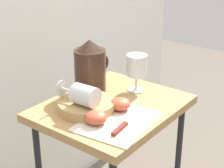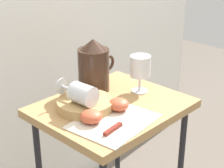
# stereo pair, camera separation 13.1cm
# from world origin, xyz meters

# --- Properties ---
(table) EXTENTS (0.52, 0.43, 0.72)m
(table) POSITION_xyz_m (0.00, 0.00, 0.64)
(table) COLOR #AD8451
(table) RESTS_ON ground_plane
(linen_napkin) EXTENTS (0.29, 0.24, 0.00)m
(linen_napkin) POSITION_xyz_m (-0.09, -0.10, 0.73)
(linen_napkin) COLOR beige
(linen_napkin) RESTS_ON table
(basket_tray) EXTENTS (0.20, 0.20, 0.03)m
(basket_tray) POSITION_xyz_m (-0.09, 0.04, 0.74)
(basket_tray) COLOR tan
(basket_tray) RESTS_ON table
(pitcher) EXTENTS (0.17, 0.12, 0.21)m
(pitcher) POSITION_xyz_m (0.05, 0.14, 0.81)
(pitcher) COLOR #382319
(pitcher) RESTS_ON table
(wine_glass_upright) EXTENTS (0.08, 0.08, 0.15)m
(wine_glass_upright) POSITION_xyz_m (0.15, 0.00, 0.82)
(wine_glass_upright) COLOR silver
(wine_glass_upright) RESTS_ON table
(wine_glass_tipped_near) EXTENTS (0.08, 0.15, 0.07)m
(wine_glass_tipped_near) POSITION_xyz_m (-0.12, 0.03, 0.80)
(wine_glass_tipped_near) COLOR silver
(wine_glass_tipped_near) RESTS_ON basket_tray
(apple_half_left) EXTENTS (0.07, 0.07, 0.04)m
(apple_half_left) POSITION_xyz_m (-0.15, -0.05, 0.75)
(apple_half_left) COLOR #C15133
(apple_half_left) RESTS_ON linen_napkin
(apple_half_right) EXTENTS (0.07, 0.07, 0.04)m
(apple_half_right) POSITION_xyz_m (-0.02, -0.05, 0.75)
(apple_half_right) COLOR #C15133
(apple_half_right) RESTS_ON linen_napkin
(knife) EXTENTS (0.22, 0.04, 0.01)m
(knife) POSITION_xyz_m (-0.10, -0.13, 0.73)
(knife) COLOR silver
(knife) RESTS_ON linen_napkin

